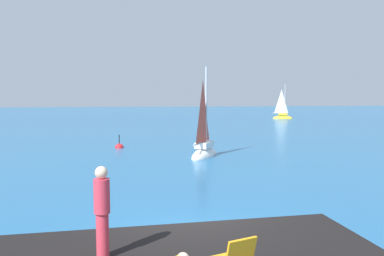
{
  "coord_description": "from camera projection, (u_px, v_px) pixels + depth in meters",
  "views": [
    {
      "loc": [
        -0.97,
        -9.55,
        3.77
      ],
      "look_at": [
        1.02,
        10.28,
        1.88
      ],
      "focal_mm": 38.27,
      "sensor_mm": 36.0,
      "label": 1
    }
  ],
  "objects": [
    {
      "name": "ground_plane",
      "position": [
        192.0,
        245.0,
        9.91
      ],
      "size": [
        160.0,
        160.0,
        0.0
      ],
      "primitive_type": "plane",
      "color": "#236093"
    },
    {
      "name": "sailboat_near",
      "position": [
        204.0,
        151.0,
        23.01
      ],
      "size": [
        2.27,
        3.03,
        5.54
      ],
      "rotation": [
        0.0,
        0.0,
        1.07
      ],
      "color": "white",
      "rests_on": "ground"
    },
    {
      "name": "sailboat_far",
      "position": [
        283.0,
        117.0,
        52.63
      ],
      "size": [
        2.65,
        1.2,
        4.82
      ],
      "rotation": [
        0.0,
        0.0,
        6.15
      ],
      "color": "yellow",
      "rests_on": "ground"
    },
    {
      "name": "person_standing",
      "position": [
        102.0,
        209.0,
        7.06
      ],
      "size": [
        0.28,
        0.28,
        1.62
      ],
      "rotation": [
        0.0,
        0.0,
        0.16
      ],
      "color": "#DB384C",
      "rests_on": "shore_ledge"
    },
    {
      "name": "marker_buoy",
      "position": [
        119.0,
        148.0,
        26.43
      ],
      "size": [
        0.56,
        0.56,
        1.13
      ],
      "color": "red",
      "rests_on": "ground"
    }
  ]
}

